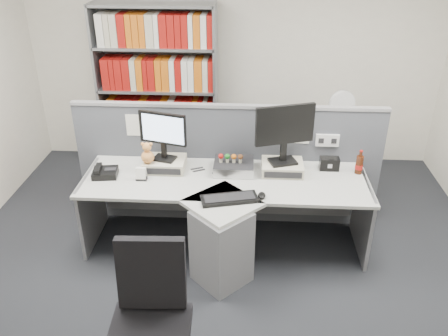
# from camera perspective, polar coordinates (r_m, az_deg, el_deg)

# --- Properties ---
(ground) EXTENTS (5.50, 5.50, 0.00)m
(ground) POSITION_cam_1_polar(r_m,az_deg,el_deg) (4.02, -0.58, -16.12)
(ground) COLOR #282B30
(ground) RESTS_ON ground
(room_shell) EXTENTS (5.04, 5.54, 2.72)m
(room_shell) POSITION_cam_1_polar(r_m,az_deg,el_deg) (3.06, -0.75, 8.74)
(room_shell) COLOR white
(room_shell) RESTS_ON ground
(partition) EXTENTS (3.00, 0.08, 1.27)m
(partition) POSITION_cam_1_polar(r_m,az_deg,el_deg) (4.66, 0.50, 0.50)
(partition) COLOR #51545C
(partition) RESTS_ON ground
(desk) EXTENTS (2.60, 1.20, 0.72)m
(desk) POSITION_cam_1_polar(r_m,az_deg,el_deg) (4.20, -0.05, -5.96)
(desk) COLOR beige
(desk) RESTS_ON ground
(monitor_riser_left) EXTENTS (0.38, 0.31, 0.10)m
(monitor_riser_left) POSITION_cam_1_polar(r_m,az_deg,el_deg) (4.43, -7.22, 0.48)
(monitor_riser_left) COLOR beige
(monitor_riser_left) RESTS_ON desk
(monitor_riser_right) EXTENTS (0.38, 0.31, 0.10)m
(monitor_riser_right) POSITION_cam_1_polar(r_m,az_deg,el_deg) (4.37, 7.11, 0.07)
(monitor_riser_right) COLOR beige
(monitor_riser_right) RESTS_ON desk
(monitor_left) EXTENTS (0.45, 0.19, 0.46)m
(monitor_left) POSITION_cam_1_polar(r_m,az_deg,el_deg) (4.29, -7.47, 4.35)
(monitor_left) COLOR black
(monitor_left) RESTS_ON monitor_riser_left
(monitor_right) EXTENTS (0.53, 0.24, 0.56)m
(monitor_right) POSITION_cam_1_polar(r_m,az_deg,el_deg) (4.21, 7.41, 4.69)
(monitor_right) COLOR black
(monitor_right) RESTS_ON monitor_riser_right
(desktop_pc) EXTENTS (0.37, 0.33, 0.10)m
(desktop_pc) POSITION_cam_1_polar(r_m,az_deg,el_deg) (4.36, 1.20, 0.21)
(desktop_pc) COLOR black
(desktop_pc) RESTS_ON desk
(figurines) EXTENTS (0.23, 0.05, 0.09)m
(figurines) POSITION_cam_1_polar(r_m,az_deg,el_deg) (4.30, 0.81, 1.30)
(figurines) COLOR beige
(figurines) RESTS_ON desktop_pc
(keyboard) EXTENTS (0.51, 0.29, 0.03)m
(keyboard) POSITION_cam_1_polar(r_m,az_deg,el_deg) (3.92, 0.66, -3.75)
(keyboard) COLOR black
(keyboard) RESTS_ON desk
(mouse) EXTENTS (0.07, 0.10, 0.04)m
(mouse) POSITION_cam_1_polar(r_m,az_deg,el_deg) (3.97, 4.63, -3.35)
(mouse) COLOR black
(mouse) RESTS_ON desk
(desk_phone) EXTENTS (0.24, 0.23, 0.10)m
(desk_phone) POSITION_cam_1_polar(r_m,az_deg,el_deg) (4.42, -14.35, -0.52)
(desk_phone) COLOR black
(desk_phone) RESTS_ON desk
(desk_calendar) EXTENTS (0.10, 0.07, 0.12)m
(desk_calendar) POSITION_cam_1_polar(r_m,az_deg,el_deg) (4.28, -10.06, -0.79)
(desk_calendar) COLOR black
(desk_calendar) RESTS_ON desk
(plush_toy) EXTENTS (0.12, 0.12, 0.21)m
(plush_toy) POSITION_cam_1_polar(r_m,az_deg,el_deg) (4.33, -9.31, 1.67)
(plush_toy) COLOR #DE924A
(plush_toy) RESTS_ON monitor_riser_left
(speaker) EXTENTS (0.18, 0.10, 0.12)m
(speaker) POSITION_cam_1_polar(r_m,az_deg,el_deg) (4.49, 12.71, 0.53)
(speaker) COLOR black
(speaker) RESTS_ON desk
(cola_bottle) EXTENTS (0.07, 0.07, 0.23)m
(cola_bottle) POSITION_cam_1_polar(r_m,az_deg,el_deg) (4.48, 16.16, 0.39)
(cola_bottle) COLOR #3F190A
(cola_bottle) RESTS_ON desk
(shelving_unit) EXTENTS (1.41, 0.40, 2.00)m
(shelving_unit) POSITION_cam_1_polar(r_m,az_deg,el_deg) (5.74, -8.02, 9.17)
(shelving_unit) COLOR gray
(shelving_unit) RESTS_ON ground
(filing_cabinet) EXTENTS (0.45, 0.61, 0.70)m
(filing_cabinet) POSITION_cam_1_polar(r_m,az_deg,el_deg) (5.54, 13.34, 0.95)
(filing_cabinet) COLOR gray
(filing_cabinet) RESTS_ON ground
(desk_fan) EXTENTS (0.29, 0.17, 0.48)m
(desk_fan) POSITION_cam_1_polar(r_m,az_deg,el_deg) (5.29, 14.12, 7.27)
(desk_fan) COLOR white
(desk_fan) RESTS_ON filing_cabinet
(office_chair) EXTENTS (0.68, 0.70, 1.06)m
(office_chair) POSITION_cam_1_polar(r_m,az_deg,el_deg) (3.14, -8.92, -17.80)
(office_chair) COLOR silver
(office_chair) RESTS_ON ground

